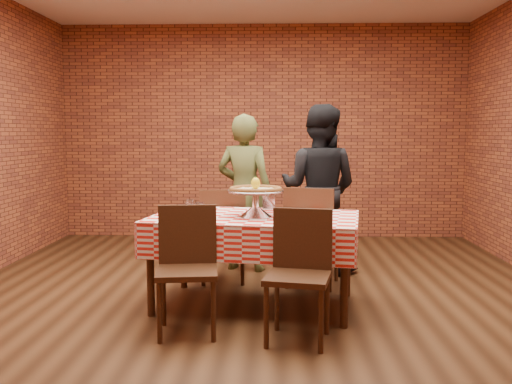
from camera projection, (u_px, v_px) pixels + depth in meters
ground at (257, 298)px, 4.96m from camera, size 6.00×6.00×0.00m
back_wall at (263, 132)px, 7.79m from camera, size 5.50×0.00×5.50m
table at (255, 261)px, 4.72m from camera, size 1.80×1.24×0.75m
tablecloth at (255, 233)px, 4.70m from camera, size 1.84×1.28×0.29m
pizza_stand at (256, 204)px, 4.63m from camera, size 0.57×0.57×0.21m
pizza at (256, 190)px, 4.62m from camera, size 0.52×0.52×0.03m
lemon at (256, 183)px, 4.62m from camera, size 0.09×0.09×0.10m
water_glass_left at (200, 209)px, 4.64m from camera, size 0.08×0.08×0.11m
water_glass_right at (190, 206)px, 4.85m from camera, size 0.08×0.08×0.11m
side_plate at (306, 217)px, 4.56m from camera, size 0.19×0.19×0.01m
sweetener_packet_a at (328, 221)px, 4.39m from camera, size 0.06×0.05×0.00m
sweetener_packet_b at (329, 220)px, 4.43m from camera, size 0.05×0.04×0.00m
condiment_caddy at (269, 202)px, 4.96m from camera, size 0.12×0.10×0.15m
chair_near_left at (187, 272)px, 4.05m from camera, size 0.47×0.47×0.91m
chair_near_right at (298, 277)px, 3.89m from camera, size 0.50×0.50×0.90m
chair_far_left at (223, 235)px, 5.51m from camera, size 0.46×0.46×0.91m
chair_far_right at (313, 236)px, 5.36m from camera, size 0.56×0.56×0.94m
diner_olive at (245, 193)px, 5.93m from camera, size 0.68×0.54×1.63m
diner_black at (319, 188)px, 5.88m from camera, size 1.02×0.91×1.73m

